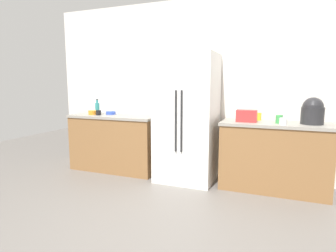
{
  "coord_description": "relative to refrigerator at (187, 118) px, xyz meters",
  "views": [
    {
      "loc": [
        1.02,
        -2.3,
        1.41
      ],
      "look_at": [
        -0.09,
        0.49,
        0.96
      ],
      "focal_mm": 30.08,
      "sensor_mm": 36.0,
      "label": 1
    }
  ],
  "objects": [
    {
      "name": "ground_plane",
      "position": [
        0.22,
        -1.56,
        -0.92
      ],
      "size": [
        10.78,
        10.78,
        0.0
      ],
      "primitive_type": "plane",
      "color": "slate"
    },
    {
      "name": "kitchen_back_panel",
      "position": [
        0.22,
        0.42,
        0.42
      ],
      "size": [
        5.39,
        0.1,
        2.68
      ],
      "primitive_type": "cube",
      "color": "silver",
      "rests_on": "ground_plane"
    },
    {
      "name": "counter_left",
      "position": [
        -1.24,
        0.06,
        -0.46
      ],
      "size": [
        1.47,
        0.64,
        0.91
      ],
      "color": "olive",
      "rests_on": "ground_plane"
    },
    {
      "name": "counter_right",
      "position": [
        1.2,
        0.06,
        -0.46
      ],
      "size": [
        1.39,
        0.64,
        0.91
      ],
      "color": "olive",
      "rests_on": "ground_plane"
    },
    {
      "name": "refrigerator",
      "position": [
        0.0,
        0.0,
        0.0
      ],
      "size": [
        0.83,
        0.73,
        1.84
      ],
      "color": "white",
      "rests_on": "ground_plane"
    },
    {
      "name": "toaster",
      "position": [
        0.84,
        -0.03,
        0.07
      ],
      "size": [
        0.26,
        0.15,
        0.16
      ],
      "primitive_type": "cube",
      "color": "red",
      "rests_on": "counter_right"
    },
    {
      "name": "rice_cooker",
      "position": [
        1.63,
        0.05,
        0.15
      ],
      "size": [
        0.27,
        0.27,
        0.34
      ],
      "color": "#262628",
      "rests_on": "counter_right"
    },
    {
      "name": "bottle_a",
      "position": [
        -1.65,
        0.13,
        0.09
      ],
      "size": [
        0.07,
        0.07,
        0.25
      ],
      "color": "teal",
      "rests_on": "counter_left"
    },
    {
      "name": "cup_a",
      "position": [
        1.24,
        -0.02,
        0.05
      ],
      "size": [
        0.09,
        0.09,
        0.11
      ],
      "primitive_type": "cylinder",
      "color": "green",
      "rests_on": "counter_right"
    },
    {
      "name": "cup_b",
      "position": [
        -1.49,
        -0.06,
        0.03
      ],
      "size": [
        0.08,
        0.08,
        0.08
      ],
      "primitive_type": "cylinder",
      "color": "black",
      "rests_on": "counter_left"
    },
    {
      "name": "cup_c",
      "position": [
        1.29,
        -0.12,
        0.03
      ],
      "size": [
        0.09,
        0.09,
        0.08
      ],
      "primitive_type": "cylinder",
      "color": "white",
      "rests_on": "counter_right"
    },
    {
      "name": "cup_d",
      "position": [
        0.97,
        0.22,
        0.04
      ],
      "size": [
        0.08,
        0.08,
        0.1
      ],
      "primitive_type": "cylinder",
      "color": "yellow",
      "rests_on": "counter_right"
    },
    {
      "name": "bowl_a",
      "position": [
        -1.63,
        -0.02,
        0.03
      ],
      "size": [
        0.14,
        0.14,
        0.07
      ],
      "primitive_type": "cylinder",
      "color": "orange",
      "rests_on": "counter_left"
    },
    {
      "name": "bowl_b",
      "position": [
        -1.37,
        0.11,
        0.02
      ],
      "size": [
        0.16,
        0.16,
        0.05
      ],
      "primitive_type": "cylinder",
      "color": "blue",
      "rests_on": "counter_left"
    }
  ]
}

